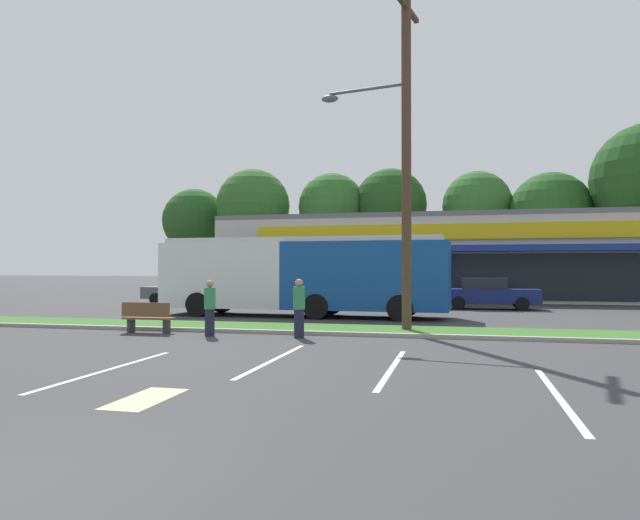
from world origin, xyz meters
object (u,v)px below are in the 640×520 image
object	(u,v)px
car_2	(187,291)
pedestrian_near_bench	(210,308)
car_3	(488,293)
pedestrian_by_pole	(299,308)
city_bus	(303,274)
bus_stop_bench	(148,317)
utility_pole	(402,149)

from	to	relation	value
car_2	pedestrian_near_bench	distance (m)	15.44
car_2	car_3	bearing A→B (deg)	-0.01
pedestrian_near_bench	pedestrian_by_pole	bearing A→B (deg)	-111.95
city_bus	pedestrian_near_bench	bearing A→B (deg)	84.70
bus_stop_bench	pedestrian_near_bench	distance (m)	2.26
car_3	bus_stop_bench	bearing A→B (deg)	-129.05
car_3	pedestrian_near_bench	size ratio (longest dim) A/B	2.82
car_2	pedestrian_near_bench	bearing A→B (deg)	-61.36
bus_stop_bench	car_2	bearing A→B (deg)	-68.58
bus_stop_bench	pedestrian_near_bench	bearing A→B (deg)	171.91
car_2	pedestrian_by_pole	bearing A→B (deg)	-52.97
city_bus	bus_stop_bench	bearing A→B (deg)	67.74
city_bus	car_3	distance (m)	9.91
city_bus	car_3	bearing A→B (deg)	-139.26
utility_pole	pedestrian_by_pole	size ratio (longest dim) A/B	6.31
pedestrian_by_pole	utility_pole	bearing A→B (deg)	-54.59
bus_stop_bench	pedestrian_near_bench	xyz separation A→B (m)	(2.21, -0.31, 0.33)
utility_pole	pedestrian_by_pole	bearing A→B (deg)	-144.38
utility_pole	bus_stop_bench	world-z (taller)	utility_pole
utility_pole	car_2	distance (m)	17.89
utility_pole	car_3	size ratio (longest dim) A/B	2.30
pedestrian_near_bench	car_3	bearing A→B (deg)	-57.88
utility_pole	car_2	size ratio (longest dim) A/B	2.27
city_bus	car_2	xyz separation A→B (m)	(-8.28, 6.24, -1.04)
car_3	pedestrian_by_pole	xyz separation A→B (m)	(-5.84, -13.37, 0.08)
utility_pole	city_bus	distance (m)	7.95
car_3	pedestrian_by_pole	bearing A→B (deg)	-113.58
utility_pole	bus_stop_bench	bearing A→B (deg)	-166.45
utility_pole	pedestrian_by_pole	xyz separation A→B (m)	(-2.77, -1.99, -4.86)
pedestrian_near_bench	pedestrian_by_pole	size ratio (longest dim) A/B	0.97
city_bus	car_2	size ratio (longest dim) A/B	2.54
bus_stop_bench	pedestrian_by_pole	xyz separation A→B (m)	(4.90, -0.14, 0.35)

